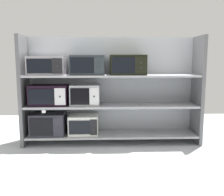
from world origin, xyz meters
The scene contains 15 objects.
ground centered at (0.00, -1.00, -0.01)m, with size 6.53×6.00×0.02m, color #B2B7BC.
back_panel centered at (0.00, 0.24, 0.80)m, with size 2.73×0.04×1.60m, color #9EA3A8.
upright_left centered at (-1.29, 0.00, 0.80)m, with size 0.05×0.44×1.60m, color #5B5B5E.
upright_right centered at (1.29, 0.00, 0.80)m, with size 0.05×0.44×1.60m, color #5B5B5E.
shelf_0 centered at (0.00, 0.00, 0.13)m, with size 2.53×0.44×0.03m, color #99999E.
microwave_0 centered at (-0.95, 0.00, 0.30)m, with size 0.50×0.39×0.32m.
microwave_1 centered at (-0.43, 0.00, 0.28)m, with size 0.43×0.35×0.29m.
shelf_1 centered at (0.00, 0.00, 0.57)m, with size 2.53×0.44×0.03m, color #99999E.
microwave_2 centered at (-0.93, 0.00, 0.74)m, with size 0.55×0.37×0.30m.
microwave_3 centered at (-0.40, 0.00, 0.74)m, with size 0.43×0.36×0.30m.
price_tag_0 centered at (-0.97, -0.23, 0.53)m, with size 0.05×0.00×0.04m, color white.
shelf_2 centered at (0.00, 0.00, 1.02)m, with size 2.53×0.44×0.03m, color #99999E.
microwave_4 centered at (-0.94, 0.00, 1.16)m, with size 0.52×0.39×0.26m.
microwave_5 centered at (-0.36, 0.00, 1.17)m, with size 0.49×0.42×0.28m.
microwave_6 centered at (0.23, 0.00, 1.18)m, with size 0.51×0.43×0.29m.
Camera 1 is at (-0.14, -3.68, 1.23)m, focal length 40.04 mm.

